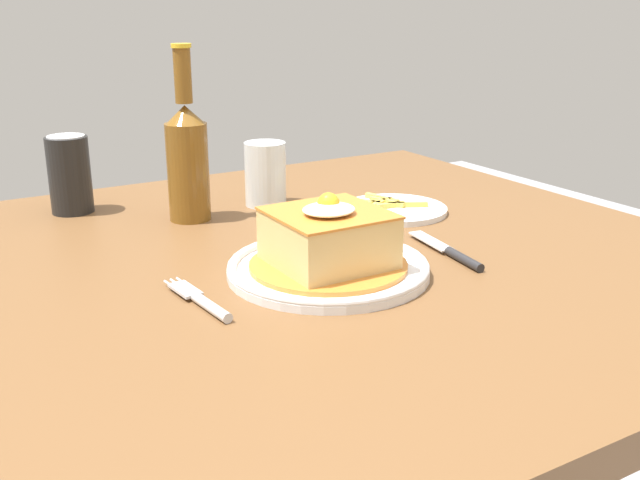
{
  "coord_description": "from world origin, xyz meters",
  "views": [
    {
      "loc": [
        -0.42,
        -0.82,
        1.08
      ],
      "look_at": [
        0.04,
        -0.06,
        0.79
      ],
      "focal_mm": 41.84,
      "sensor_mm": 36.0,
      "label": 1
    }
  ],
  "objects_px": {
    "fork": "(203,301)",
    "knife": "(454,254)",
    "side_plate_fries": "(393,209)",
    "soda_can": "(70,175)",
    "main_plate": "(328,268)",
    "beer_bottle_amber": "(187,156)",
    "drinking_glass": "(265,178)"
  },
  "relations": [
    {
      "from": "main_plate",
      "to": "soda_can",
      "type": "height_order",
      "value": "soda_can"
    },
    {
      "from": "soda_can",
      "to": "beer_bottle_amber",
      "type": "xyz_separation_m",
      "value": [
        0.15,
        -0.14,
        0.04
      ]
    },
    {
      "from": "soda_can",
      "to": "side_plate_fries",
      "type": "relative_size",
      "value": 0.73
    },
    {
      "from": "knife",
      "to": "beer_bottle_amber",
      "type": "distance_m",
      "value": 0.43
    },
    {
      "from": "main_plate",
      "to": "side_plate_fries",
      "type": "distance_m",
      "value": 0.3
    },
    {
      "from": "beer_bottle_amber",
      "to": "side_plate_fries",
      "type": "relative_size",
      "value": 1.56
    },
    {
      "from": "beer_bottle_amber",
      "to": "side_plate_fries",
      "type": "height_order",
      "value": "beer_bottle_amber"
    },
    {
      "from": "knife",
      "to": "beer_bottle_amber",
      "type": "bearing_deg",
      "value": 123.66
    },
    {
      "from": "fork",
      "to": "knife",
      "type": "xyz_separation_m",
      "value": [
        0.35,
        -0.02,
        0.0
      ]
    },
    {
      "from": "knife",
      "to": "side_plate_fries",
      "type": "distance_m",
      "value": 0.23
    },
    {
      "from": "main_plate",
      "to": "beer_bottle_amber",
      "type": "height_order",
      "value": "beer_bottle_amber"
    },
    {
      "from": "main_plate",
      "to": "beer_bottle_amber",
      "type": "xyz_separation_m",
      "value": [
        -0.06,
        0.32,
        0.09
      ]
    },
    {
      "from": "knife",
      "to": "drinking_glass",
      "type": "height_order",
      "value": "drinking_glass"
    },
    {
      "from": "fork",
      "to": "knife",
      "type": "height_order",
      "value": "same"
    },
    {
      "from": "fork",
      "to": "knife",
      "type": "relative_size",
      "value": 0.86
    },
    {
      "from": "knife",
      "to": "beer_bottle_amber",
      "type": "xyz_separation_m",
      "value": [
        -0.23,
        0.35,
        0.09
      ]
    },
    {
      "from": "fork",
      "to": "drinking_glass",
      "type": "bearing_deg",
      "value": 53.55
    },
    {
      "from": "beer_bottle_amber",
      "to": "drinking_glass",
      "type": "xyz_separation_m",
      "value": [
        0.14,
        0.01,
        -0.05
      ]
    },
    {
      "from": "main_plate",
      "to": "side_plate_fries",
      "type": "xyz_separation_m",
      "value": [
        0.24,
        0.19,
        -0.0
      ]
    },
    {
      "from": "fork",
      "to": "side_plate_fries",
      "type": "bearing_deg",
      "value": 26.05
    },
    {
      "from": "fork",
      "to": "side_plate_fries",
      "type": "distance_m",
      "value": 0.46
    },
    {
      "from": "fork",
      "to": "drinking_glass",
      "type": "relative_size",
      "value": 1.35
    },
    {
      "from": "soda_can",
      "to": "side_plate_fries",
      "type": "xyz_separation_m",
      "value": [
        0.44,
        -0.26,
        -0.06
      ]
    },
    {
      "from": "side_plate_fries",
      "to": "fork",
      "type": "bearing_deg",
      "value": -153.95
    },
    {
      "from": "fork",
      "to": "side_plate_fries",
      "type": "xyz_separation_m",
      "value": [
        0.41,
        0.2,
        -0.0
      ]
    },
    {
      "from": "fork",
      "to": "soda_can",
      "type": "xyz_separation_m",
      "value": [
        -0.03,
        0.47,
        0.06
      ]
    },
    {
      "from": "beer_bottle_amber",
      "to": "main_plate",
      "type": "bearing_deg",
      "value": -79.74
    },
    {
      "from": "fork",
      "to": "drinking_glass",
      "type": "height_order",
      "value": "drinking_glass"
    },
    {
      "from": "main_plate",
      "to": "beer_bottle_amber",
      "type": "bearing_deg",
      "value": 100.26
    },
    {
      "from": "fork",
      "to": "drinking_glass",
      "type": "xyz_separation_m",
      "value": [
        0.25,
        0.34,
        0.04
      ]
    },
    {
      "from": "main_plate",
      "to": "fork",
      "type": "xyz_separation_m",
      "value": [
        -0.17,
        -0.01,
        -0.0
      ]
    },
    {
      "from": "main_plate",
      "to": "drinking_glass",
      "type": "bearing_deg",
      "value": 76.19
    }
  ]
}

